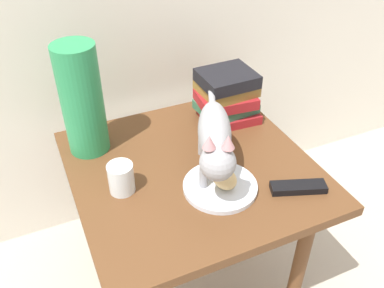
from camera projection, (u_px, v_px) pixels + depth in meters
ground_plane at (192, 273)px, 1.51m from camera, size 6.00×6.00×0.00m
side_table at (192, 183)px, 1.25m from camera, size 0.68×0.67×0.51m
plate at (220, 186)px, 1.13m from camera, size 0.20×0.20×0.01m
bread_roll at (224, 178)px, 1.11m from camera, size 0.07×0.08×0.05m
cat at (215, 138)px, 1.10m from camera, size 0.23×0.45×0.23m
book_stack at (227, 96)px, 1.37m from camera, size 0.20×0.17×0.17m
green_vase at (82, 100)px, 1.18m from camera, size 0.12×0.12×0.34m
candle_jar at (121, 179)px, 1.11m from camera, size 0.07×0.07×0.08m
tv_remote at (298, 187)px, 1.12m from camera, size 0.16×0.09×0.02m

